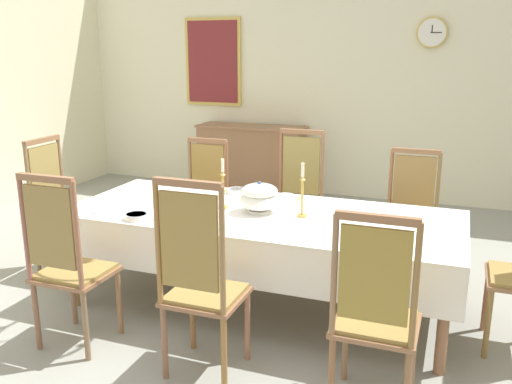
# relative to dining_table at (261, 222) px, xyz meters

# --- Properties ---
(ground) EXTENTS (7.54, 7.14, 0.04)m
(ground) POSITION_rel_dining_table_xyz_m (0.00, -0.17, -0.69)
(ground) COLOR gray
(back_wall) EXTENTS (7.54, 0.08, 3.23)m
(back_wall) POSITION_rel_dining_table_xyz_m (0.00, 3.44, 0.95)
(back_wall) COLOR #EBE7C7
(back_wall) RESTS_ON ground
(dining_table) EXTENTS (2.82, 1.14, 0.73)m
(dining_table) POSITION_rel_dining_table_xyz_m (0.00, 0.00, 0.00)
(dining_table) COLOR olive
(dining_table) RESTS_ON ground
(tablecloth) EXTENTS (2.84, 1.16, 0.34)m
(tablecloth) POSITION_rel_dining_table_xyz_m (0.00, -0.00, -0.01)
(tablecloth) COLOR white
(tablecloth) RESTS_ON dining_table
(chair_south_a) EXTENTS (0.44, 0.42, 1.18)m
(chair_south_a) POSITION_rel_dining_table_xyz_m (-0.95, -0.98, -0.07)
(chair_south_a) COLOR #8B6347
(chair_south_a) RESTS_ON ground
(chair_north_a) EXTENTS (0.44, 0.42, 1.06)m
(chair_north_a) POSITION_rel_dining_table_xyz_m (-0.95, 0.97, -0.11)
(chair_north_a) COLOR #8F6243
(chair_north_a) RESTS_ON ground
(chair_south_b) EXTENTS (0.44, 0.42, 1.23)m
(chair_south_b) POSITION_rel_dining_table_xyz_m (-0.02, -0.98, -0.05)
(chair_south_b) COLOR olive
(chair_south_b) RESTS_ON ground
(chair_north_b) EXTENTS (0.44, 0.42, 1.19)m
(chair_north_b) POSITION_rel_dining_table_xyz_m (-0.02, 0.98, -0.07)
(chair_north_b) COLOR brown
(chair_north_b) RESTS_ON ground
(chair_south_c) EXTENTS (0.44, 0.42, 1.15)m
(chair_south_c) POSITION_rel_dining_table_xyz_m (0.98, -0.98, -0.08)
(chair_south_c) COLOR #896546
(chair_south_c) RESTS_ON ground
(chair_north_c) EXTENTS (0.44, 0.42, 1.08)m
(chair_north_c) POSITION_rel_dining_table_xyz_m (0.98, 0.97, -0.10)
(chair_north_c) COLOR brown
(chair_north_c) RESTS_ON ground
(chair_head_west) EXTENTS (0.42, 0.44, 1.18)m
(chair_head_west) POSITION_rel_dining_table_xyz_m (-1.82, 0.00, -0.07)
(chair_head_west) COLOR #905946
(chair_head_west) RESTS_ON ground
(soup_tureen) EXTENTS (0.29, 0.29, 0.23)m
(soup_tureen) POSITION_rel_dining_table_xyz_m (-0.02, 0.00, 0.18)
(soup_tureen) COLOR white
(soup_tureen) RESTS_ON tablecloth
(candlestick_west) EXTENTS (0.07, 0.07, 0.38)m
(candlestick_west) POSITION_rel_dining_table_xyz_m (-0.30, 0.00, 0.22)
(candlestick_west) COLOR gold
(candlestick_west) RESTS_ON tablecloth
(candlestick_east) EXTENTS (0.07, 0.07, 0.39)m
(candlestick_east) POSITION_rel_dining_table_xyz_m (0.30, -0.00, 0.23)
(candlestick_east) COLOR gold
(candlestick_east) RESTS_ON tablecloth
(bowl_near_left) EXTENTS (0.15, 0.15, 0.04)m
(bowl_near_left) POSITION_rel_dining_table_xyz_m (0.05, 0.40, 0.09)
(bowl_near_left) COLOR white
(bowl_near_left) RESTS_ON tablecloth
(bowl_near_right) EXTENTS (0.16, 0.16, 0.04)m
(bowl_near_right) POSITION_rel_dining_table_xyz_m (-0.38, 0.43, 0.09)
(bowl_near_right) COLOR white
(bowl_near_right) RESTS_ON tablecloth
(bowl_far_left) EXTENTS (0.17, 0.17, 0.04)m
(bowl_far_left) POSITION_rel_dining_table_xyz_m (-0.76, -0.46, 0.09)
(bowl_far_left) COLOR white
(bowl_far_left) RESTS_ON tablecloth
(spoon_primary) EXTENTS (0.06, 0.18, 0.01)m
(spoon_primary) POSITION_rel_dining_table_xyz_m (0.15, 0.43, 0.08)
(spoon_primary) COLOR gold
(spoon_primary) RESTS_ON tablecloth
(spoon_secondary) EXTENTS (0.03, 0.18, 0.01)m
(spoon_secondary) POSITION_rel_dining_table_xyz_m (-0.49, 0.46, 0.08)
(spoon_secondary) COLOR gold
(spoon_secondary) RESTS_ON tablecloth
(sideboard) EXTENTS (1.44, 0.48, 0.90)m
(sideboard) POSITION_rel_dining_table_xyz_m (-1.27, 3.12, -0.21)
(sideboard) COLOR #8B6041
(sideboard) RESTS_ON ground
(mounted_clock) EXTENTS (0.35, 0.06, 0.35)m
(mounted_clock) POSITION_rel_dining_table_xyz_m (0.89, 3.37, 1.40)
(mounted_clock) COLOR #D1B251
(framed_painting) EXTENTS (0.81, 0.05, 1.16)m
(framed_painting) POSITION_rel_dining_table_xyz_m (-1.93, 3.38, 1.04)
(framed_painting) COLOR #D1B251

